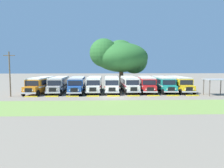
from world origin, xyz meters
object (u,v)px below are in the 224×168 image
(parked_bus_slot_5, at_px, (129,83))
(parked_bus_slot_6, at_px, (146,83))
(parked_bus_slot_2, at_px, (77,84))
(parked_bus_slot_3, at_px, (94,83))
(parked_bus_slot_1, at_px, (59,84))
(waiting_shelter, at_px, (216,81))
(parked_bus_slot_8, at_px, (178,83))
(broad_shade_tree, at_px, (120,57))
(parked_bus_slot_4, at_px, (112,83))
(parked_bus_slot_0, at_px, (41,84))
(utility_pole, at_px, (10,73))
(parked_bus_slot_7, at_px, (163,83))

(parked_bus_slot_5, relative_size, parked_bus_slot_6, 0.99)
(parked_bus_slot_2, distance_m, parked_bus_slot_3, 3.24)
(parked_bus_slot_1, height_order, waiting_shelter, parked_bus_slot_1)
(parked_bus_slot_2, relative_size, parked_bus_slot_5, 1.00)
(parked_bus_slot_5, bearing_deg, parked_bus_slot_2, -85.53)
(parked_bus_slot_6, height_order, parked_bus_slot_8, same)
(parked_bus_slot_2, height_order, broad_shade_tree, broad_shade_tree)
(parked_bus_slot_3, distance_m, parked_bus_slot_8, 16.16)
(parked_bus_slot_1, xyz_separation_m, parked_bus_slot_4, (9.88, 0.01, 0.00))
(parked_bus_slot_4, height_order, waiting_shelter, parked_bus_slot_4)
(parked_bus_slot_1, distance_m, broad_shade_tree, 17.50)
(parked_bus_slot_2, relative_size, parked_bus_slot_8, 1.00)
(parked_bus_slot_0, xyz_separation_m, parked_bus_slot_1, (3.13, 0.45, 0.00))
(parked_bus_slot_1, bearing_deg, utility_pole, -50.76)
(waiting_shelter, bearing_deg, parked_bus_slot_2, 167.67)
(parked_bus_slot_3, bearing_deg, waiting_shelter, 74.62)
(parked_bus_slot_6, height_order, waiting_shelter, parked_bus_slot_6)
(parked_bus_slot_2, bearing_deg, parked_bus_slot_1, -99.82)
(parked_bus_slot_3, height_order, utility_pole, utility_pole)
(parked_bus_slot_3, height_order, broad_shade_tree, broad_shade_tree)
(utility_pole, bearing_deg, parked_bus_slot_8, 11.23)
(parked_bus_slot_0, height_order, utility_pole, utility_pole)
(parked_bus_slot_0, bearing_deg, parked_bus_slot_8, 95.31)
(parked_bus_slot_7, bearing_deg, waiting_shelter, 52.75)
(parked_bus_slot_0, relative_size, parked_bus_slot_1, 1.01)
(parked_bus_slot_5, distance_m, parked_bus_slot_6, 3.25)
(parked_bus_slot_5, height_order, parked_bus_slot_8, same)
(parked_bus_slot_7, distance_m, waiting_shelter, 9.29)
(parked_bus_slot_4, distance_m, parked_bus_slot_7, 9.98)
(parked_bus_slot_5, relative_size, parked_bus_slot_8, 1.00)
(parked_bus_slot_1, height_order, utility_pole, utility_pole)
(parked_bus_slot_6, xyz_separation_m, parked_bus_slot_8, (6.25, -0.03, 0.00))
(parked_bus_slot_0, distance_m, parked_bus_slot_1, 3.16)
(parked_bus_slot_5, bearing_deg, parked_bus_slot_8, 88.86)
(parked_bus_slot_5, xyz_separation_m, parked_bus_slot_7, (6.56, -0.03, 0.00))
(parked_bus_slot_2, distance_m, parked_bus_slot_4, 6.44)
(parked_bus_slot_3, xyz_separation_m, broad_shade_tree, (5.85, 10.81, 5.54))
(parked_bus_slot_1, distance_m, parked_bus_slot_8, 22.80)
(parked_bus_slot_1, relative_size, parked_bus_slot_3, 1.00)
(parked_bus_slot_1, relative_size, broad_shade_tree, 0.78)
(parked_bus_slot_2, relative_size, broad_shade_tree, 0.78)
(parked_bus_slot_4, bearing_deg, parked_bus_slot_2, -83.99)
(parked_bus_slot_4, distance_m, parked_bus_slot_6, 6.67)
(parked_bus_slot_7, bearing_deg, parked_bus_slot_4, -85.67)
(parked_bus_slot_5, bearing_deg, waiting_shelter, 66.13)
(parked_bus_slot_2, height_order, parked_bus_slot_3, same)
(parked_bus_slot_3, distance_m, waiting_shelter, 21.14)
(broad_shade_tree, xyz_separation_m, utility_pole, (-18.99, -16.56, -3.31))
(parked_bus_slot_6, bearing_deg, parked_bus_slot_5, -87.08)
(parked_bus_slot_5, xyz_separation_m, waiting_shelter, (13.66, -5.96, 0.87))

